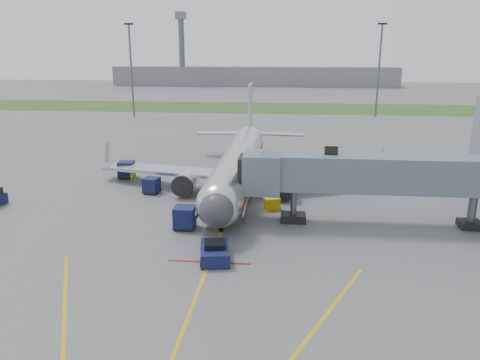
# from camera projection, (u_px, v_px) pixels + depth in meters

# --- Properties ---
(ground) EXTENTS (400.00, 400.00, 0.00)m
(ground) POSITION_uv_depth(u_px,v_px,m) (218.00, 241.00, 37.21)
(ground) COLOR #565659
(ground) RESTS_ON ground
(grass_strip) EXTENTS (300.00, 25.00, 0.01)m
(grass_strip) POSITION_uv_depth(u_px,v_px,m) (269.00, 108.00, 123.46)
(grass_strip) COLOR #2D4C1E
(grass_strip) RESTS_ON ground
(apron_markings) EXTENTS (21.52, 50.00, 0.01)m
(apron_markings) POSITION_uv_depth(u_px,v_px,m) (200.00, 285.00, 30.11)
(apron_markings) COLOR gold
(apron_markings) RESTS_ON ground
(airliner) EXTENTS (32.10, 35.67, 10.25)m
(airliner) POSITION_uv_depth(u_px,v_px,m) (238.00, 164.00, 51.11)
(airliner) COLOR silver
(airliner) RESTS_ON ground
(jet_bridge) EXTENTS (25.30, 4.00, 6.90)m
(jet_bridge) POSITION_uv_depth(u_px,v_px,m) (376.00, 175.00, 39.51)
(jet_bridge) COLOR slate
(jet_bridge) RESTS_ON ground
(light_mast_left) EXTENTS (2.00, 0.44, 20.40)m
(light_mast_left) POSITION_uv_depth(u_px,v_px,m) (131.00, 68.00, 104.42)
(light_mast_left) COLOR #595B60
(light_mast_left) RESTS_ON ground
(light_mast_right) EXTENTS (2.00, 0.44, 20.40)m
(light_mast_right) POSITION_uv_depth(u_px,v_px,m) (379.00, 68.00, 103.69)
(light_mast_right) COLOR #595B60
(light_mast_right) RESTS_ON ground
(distant_terminal) EXTENTS (120.00, 14.00, 8.00)m
(distant_terminal) POSITION_uv_depth(u_px,v_px,m) (254.00, 76.00, 200.06)
(distant_terminal) COLOR slate
(distant_terminal) RESTS_ON ground
(control_tower) EXTENTS (4.00, 4.00, 30.00)m
(control_tower) POSITION_uv_depth(u_px,v_px,m) (182.00, 44.00, 194.72)
(control_tower) COLOR #595B60
(control_tower) RESTS_ON ground
(pushback_tug) EXTENTS (2.60, 3.66, 1.40)m
(pushback_tug) POSITION_uv_depth(u_px,v_px,m) (215.00, 252.00, 33.66)
(pushback_tug) COLOR #0B1534
(pushback_tug) RESTS_ON ground
(baggage_cart_a) EXTENTS (1.82, 1.82, 1.91)m
(baggage_cart_a) POSITION_uv_depth(u_px,v_px,m) (185.00, 218.00, 39.51)
(baggage_cart_a) COLOR #0B1534
(baggage_cart_a) RESTS_ON ground
(baggage_cart_b) EXTENTS (1.84, 1.84, 1.68)m
(baggage_cart_b) POSITION_uv_depth(u_px,v_px,m) (152.00, 185.00, 49.37)
(baggage_cart_b) COLOR #0B1534
(baggage_cart_b) RESTS_ON ground
(baggage_cart_c) EXTENTS (2.02, 2.02, 1.97)m
(baggage_cart_c) POSITION_uv_depth(u_px,v_px,m) (126.00, 169.00, 55.34)
(baggage_cart_c) COLOR #0B1534
(baggage_cart_c) RESTS_ON ground
(belt_loader) EXTENTS (1.88, 4.19, 1.98)m
(belt_loader) POSITION_uv_depth(u_px,v_px,m) (209.00, 194.00, 47.71)
(belt_loader) COLOR #0B1534
(belt_loader) RESTS_ON ground
(ground_power_cart) EXTENTS (1.67, 1.42, 1.14)m
(ground_power_cart) POSITION_uv_depth(u_px,v_px,m) (272.00, 204.00, 44.32)
(ground_power_cart) COLOR gold
(ground_power_cart) RESTS_ON ground
(ramp_worker) EXTENTS (0.86, 0.78, 1.98)m
(ramp_worker) POSITION_uv_depth(u_px,v_px,m) (133.00, 174.00, 53.43)
(ramp_worker) COLOR #B1CD18
(ramp_worker) RESTS_ON ground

